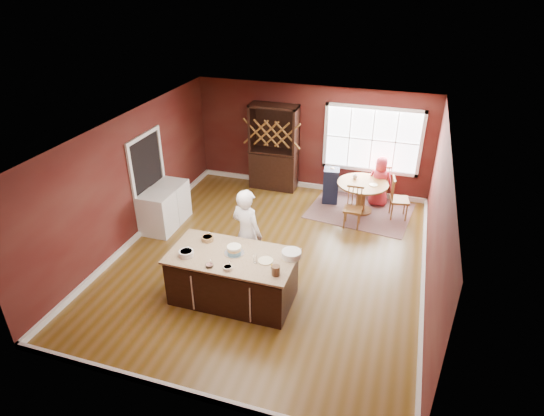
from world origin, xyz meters
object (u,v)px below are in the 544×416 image
at_px(dryer, 172,201).
at_px(washer, 158,213).
at_px(high_chair, 331,185).
at_px(chair_south, 353,208).
at_px(toddler, 334,171).
at_px(chair_east, 400,198).
at_px(hutch, 274,148).
at_px(dining_table, 362,191).
at_px(kitchen_island, 233,278).
at_px(layer_cake, 234,250).
at_px(seated_woman, 380,181).
at_px(baker, 247,234).
at_px(chair_north, 379,182).

bearing_deg(dryer, washer, -90.00).
distance_m(high_chair, washer, 4.19).
distance_m(chair_south, toddler, 1.34).
height_order(chair_east, hutch, hutch).
relative_size(washer, dryer, 1.01).
xyz_separation_m(dining_table, dryer, (-4.11, -1.65, -0.08)).
bearing_deg(kitchen_island, layer_cake, 71.98).
xyz_separation_m(seated_woman, toddler, (-1.10, -0.13, 0.18)).
distance_m(chair_south, hutch, 2.77).
distance_m(chair_east, hutch, 3.38).
bearing_deg(seated_woman, dining_table, 52.95).
bearing_deg(high_chair, hutch, 158.10).
relative_size(chair_east, high_chair, 1.11).
relative_size(toddler, hutch, 0.12).
height_order(kitchen_island, toddler, toddler).
relative_size(dining_table, dryer, 1.30).
height_order(baker, toddler, baker).
bearing_deg(layer_cake, dining_table, 66.37).
height_order(hutch, washer, hutch).
xyz_separation_m(chair_north, toddler, (-1.08, -0.41, 0.32)).
relative_size(chair_east, chair_north, 1.05).
relative_size(kitchen_island, washer, 2.34).
height_order(chair_north, seated_woman, seated_woman).
relative_size(chair_south, seated_woman, 0.76).
xyz_separation_m(dining_table, chair_south, (-0.09, -0.77, -0.06)).
distance_m(toddler, washer, 4.28).
height_order(kitchen_island, high_chair, kitchen_island).
bearing_deg(kitchen_island, seated_woman, 64.89).
relative_size(seated_woman, high_chair, 1.36).
xyz_separation_m(chair_east, chair_south, (-0.96, -0.72, -0.04)).
relative_size(high_chair, washer, 0.99).
bearing_deg(baker, chair_south, -104.50).
bearing_deg(chair_north, dining_table, 42.42).
height_order(baker, layer_cake, baker).
xyz_separation_m(kitchen_island, high_chair, (0.91, 4.18, 0.02)).
bearing_deg(dryer, layer_cake, -42.12).
bearing_deg(washer, chair_north, 34.51).
bearing_deg(dining_table, chair_south, -96.70).
xyz_separation_m(toddler, washer, (-3.36, -2.64, -0.35)).
bearing_deg(dining_table, seated_woman, 53.48).
xyz_separation_m(high_chair, hutch, (-1.59, 0.38, 0.65)).
bearing_deg(high_chair, toddler, 54.36).
bearing_deg(hutch, high_chair, -13.41).
bearing_deg(dryer, chair_north, 28.52).
bearing_deg(layer_cake, washer, 147.37).
height_order(dining_table, hutch, hutch).
bearing_deg(chair_east, hutch, 67.68).
bearing_deg(high_chair, layer_cake, -110.70).
bearing_deg(dryer, hutch, 53.17).
distance_m(layer_cake, hutch, 4.55).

